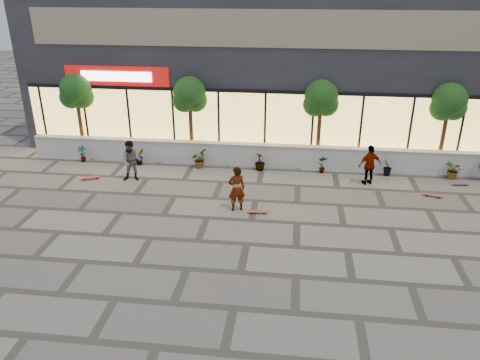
# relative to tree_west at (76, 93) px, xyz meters

# --- Properties ---
(ground) EXTENTS (80.00, 80.00, 0.00)m
(ground) POSITION_rel_tree_west_xyz_m (9.00, -7.70, -2.99)
(ground) COLOR gray
(ground) RESTS_ON ground
(planter_wall) EXTENTS (22.00, 0.42, 1.04)m
(planter_wall) POSITION_rel_tree_west_xyz_m (9.00, -0.70, -2.46)
(planter_wall) COLOR silver
(planter_wall) RESTS_ON ground
(retail_building) EXTENTS (24.00, 9.17, 8.50)m
(retail_building) POSITION_rel_tree_west_xyz_m (9.00, 4.79, 1.26)
(retail_building) COLOR #232328
(retail_building) RESTS_ON ground
(shrub_a) EXTENTS (0.43, 0.29, 0.81)m
(shrub_a) POSITION_rel_tree_west_xyz_m (0.50, -1.25, -2.58)
(shrub_a) COLOR #183E13
(shrub_a) RESTS_ON ground
(shrub_b) EXTENTS (0.57, 0.57, 0.81)m
(shrub_b) POSITION_rel_tree_west_xyz_m (3.30, -1.25, -2.58)
(shrub_b) COLOR #183E13
(shrub_b) RESTS_ON ground
(shrub_c) EXTENTS (0.68, 0.77, 0.81)m
(shrub_c) POSITION_rel_tree_west_xyz_m (6.10, -1.25, -2.58)
(shrub_c) COLOR #183E13
(shrub_c) RESTS_ON ground
(shrub_d) EXTENTS (0.64, 0.64, 0.81)m
(shrub_d) POSITION_rel_tree_west_xyz_m (8.90, -1.25, -2.58)
(shrub_d) COLOR #183E13
(shrub_d) RESTS_ON ground
(shrub_e) EXTENTS (0.46, 0.35, 0.81)m
(shrub_e) POSITION_rel_tree_west_xyz_m (11.70, -1.25, -2.58)
(shrub_e) COLOR #183E13
(shrub_e) RESTS_ON ground
(shrub_f) EXTENTS (0.55, 0.57, 0.81)m
(shrub_f) POSITION_rel_tree_west_xyz_m (14.50, -1.25, -2.58)
(shrub_f) COLOR #183E13
(shrub_f) RESTS_ON ground
(shrub_g) EXTENTS (0.77, 0.84, 0.81)m
(shrub_g) POSITION_rel_tree_west_xyz_m (17.30, -1.25, -2.58)
(shrub_g) COLOR #183E13
(shrub_g) RESTS_ON ground
(tree_west) EXTENTS (1.60, 1.50, 3.92)m
(tree_west) POSITION_rel_tree_west_xyz_m (0.00, 0.00, 0.00)
(tree_west) COLOR #4F2C1C
(tree_west) RESTS_ON ground
(tree_midwest) EXTENTS (1.60, 1.50, 3.92)m
(tree_midwest) POSITION_rel_tree_west_xyz_m (5.50, 0.00, 0.00)
(tree_midwest) COLOR #4F2C1C
(tree_midwest) RESTS_ON ground
(tree_mideast) EXTENTS (1.60, 1.50, 3.92)m
(tree_mideast) POSITION_rel_tree_west_xyz_m (11.50, 0.00, 0.00)
(tree_mideast) COLOR #4F2C1C
(tree_mideast) RESTS_ON ground
(tree_east) EXTENTS (1.60, 1.50, 3.92)m
(tree_east) POSITION_rel_tree_west_xyz_m (17.00, 0.00, 0.00)
(tree_east) COLOR #4F2C1C
(tree_east) RESTS_ON ground
(skater_center) EXTENTS (0.73, 0.59, 1.75)m
(skater_center) POSITION_rel_tree_west_xyz_m (8.36, -5.30, -2.11)
(skater_center) COLOR white
(skater_center) RESTS_ON ground
(skater_left) EXTENTS (0.94, 0.77, 1.78)m
(skater_left) POSITION_rel_tree_west_xyz_m (3.58, -3.08, -2.10)
(skater_left) COLOR #8D825B
(skater_left) RESTS_ON ground
(skater_right_near) EXTENTS (1.09, 0.77, 1.72)m
(skater_right_near) POSITION_rel_tree_west_xyz_m (13.58, -2.23, -2.13)
(skater_right_near) COLOR silver
(skater_right_near) RESTS_ON ground
(skateboard_center) EXTENTS (0.79, 0.28, 0.09)m
(skateboard_center) POSITION_rel_tree_west_xyz_m (9.17, -5.49, -2.91)
(skateboard_center) COLOR brown
(skateboard_center) RESTS_ON ground
(skateboard_left) EXTENTS (0.83, 0.51, 0.10)m
(skateboard_left) POSITION_rel_tree_west_xyz_m (1.70, -3.20, -2.90)
(skateboard_left) COLOR red
(skateboard_left) RESTS_ON ground
(skateboard_right_near) EXTENTS (0.75, 0.39, 0.09)m
(skateboard_right_near) POSITION_rel_tree_west_xyz_m (16.00, -3.23, -2.91)
(skateboard_right_near) COLOR brown
(skateboard_right_near) RESTS_ON ground
(skateboard_right_far) EXTENTS (0.70, 0.24, 0.08)m
(skateboard_right_far) POSITION_rel_tree_west_xyz_m (17.43, -1.93, -2.92)
(skateboard_right_far) COLOR #544178
(skateboard_right_far) RESTS_ON ground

